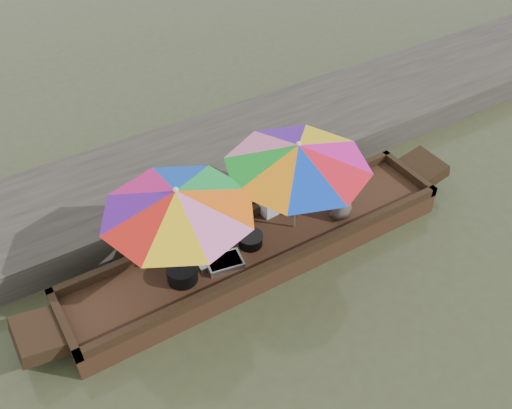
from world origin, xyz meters
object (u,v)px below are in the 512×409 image
boat_hull (260,250)px  supply_bag (270,206)px  cooking_pot (182,274)px  charcoal_grill (250,240)px  tray_crayfish (224,262)px  vendor (343,191)px  umbrella_stern (296,187)px  umbrella_bow (181,234)px  tray_scallop (212,257)px

boat_hull → supply_bag: size_ratio=21.09×
cooking_pot → charcoal_grill: 1.14m
tray_crayfish → vendor: size_ratio=0.52×
cooking_pot → vendor: bearing=-2.3°
charcoal_grill → umbrella_stern: bearing=-1.9°
boat_hull → umbrella_bow: (-1.20, 0.00, 0.95)m
cooking_pot → boat_hull: bearing=2.7°
charcoal_grill → tray_crayfish: bearing=-163.6°
cooking_pot → supply_bag: (1.75, 0.51, 0.02)m
cooking_pot → tray_crayfish: bearing=-6.2°
boat_hull → vendor: size_ratio=6.03×
tray_crayfish → supply_bag: (1.13, 0.58, 0.09)m
tray_crayfish → umbrella_stern: umbrella_stern is taller
umbrella_bow → umbrella_stern: bearing=0.0°
supply_bag → vendor: 1.14m
charcoal_grill → boat_hull: bearing=-9.8°
cooking_pot → umbrella_stern: 2.00m
cooking_pot → tray_scallop: cooking_pot is taller
vendor → umbrella_bow: (-2.56, 0.17, 0.29)m
tray_scallop → supply_bag: (1.22, 0.38, 0.10)m
supply_bag → umbrella_bow: bearing=-165.0°
umbrella_bow → cooking_pot: bearing=-141.1°
vendor → umbrella_stern: size_ratio=0.47×
cooking_pot → umbrella_bow: 0.67m
cooking_pot → umbrella_bow: size_ratio=0.21×
supply_bag → umbrella_bow: 1.85m
tray_crayfish → umbrella_bow: 0.92m
tray_scallop → vendor: (2.10, -0.23, 0.46)m
tray_crayfish → umbrella_bow: (-0.54, 0.13, 0.73)m
boat_hull → supply_bag: (0.47, 0.45, 0.30)m
umbrella_bow → umbrella_stern: 1.81m
boat_hull → tray_crayfish: 0.71m
tray_scallop → umbrella_stern: 1.55m
tray_crayfish → umbrella_stern: size_ratio=0.24×
charcoal_grill → umbrella_stern: (0.75, -0.02, 0.69)m
supply_bag → tray_scallop: bearing=-162.5°
charcoal_grill → vendor: 1.56m
boat_hull → tray_crayfish: bearing=-169.1°
tray_scallop → umbrella_stern: bearing=-2.8°
boat_hull → tray_crayfish: size_ratio=11.68×
charcoal_grill → vendor: vendor is taller
boat_hull → umbrella_stern: (0.61, 0.00, 0.95)m
boat_hull → cooking_pot: bearing=-177.3°
tray_crayfish → tray_scallop: tray_crayfish is taller
cooking_pot → tray_scallop: 0.55m
umbrella_bow → umbrella_stern: same height
supply_bag → umbrella_stern: 0.80m
tray_crayfish → umbrella_bow: size_ratio=0.25×
tray_crayfish → vendor: (2.02, -0.04, 0.44)m
cooking_pot → tray_crayfish: 0.62m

